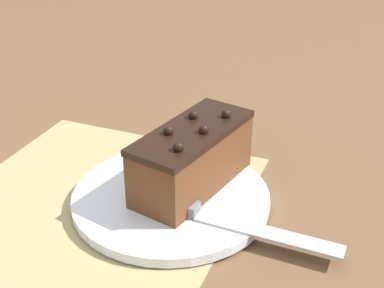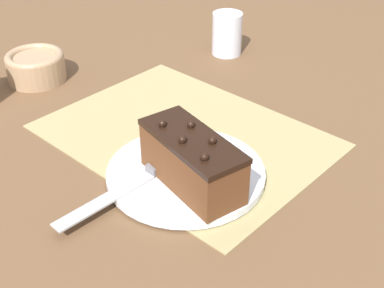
# 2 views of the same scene
# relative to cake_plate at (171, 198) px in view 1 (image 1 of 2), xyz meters

# --- Properties ---
(ground_plane) EXTENTS (3.00, 3.00, 0.00)m
(ground_plane) POSITION_rel_cake_plate_xyz_m (0.08, -0.09, -0.01)
(ground_plane) COLOR brown
(placemat_woven) EXTENTS (0.46, 0.34, 0.00)m
(placemat_woven) POSITION_rel_cake_plate_xyz_m (0.08, -0.09, -0.01)
(placemat_woven) COLOR tan
(placemat_woven) RESTS_ON ground_plane
(cake_plate) EXTENTS (0.24, 0.24, 0.01)m
(cake_plate) POSITION_rel_cake_plate_xyz_m (0.00, 0.00, 0.00)
(cake_plate) COLOR white
(cake_plate) RESTS_ON placemat_woven
(chocolate_cake) EXTENTS (0.18, 0.11, 0.09)m
(chocolate_cake) POSITION_rel_cake_plate_xyz_m (-0.03, 0.02, 0.05)
(chocolate_cake) COLOR brown
(chocolate_cake) RESTS_ON cake_plate
(serving_knife) EXTENTS (0.03, 0.24, 0.01)m
(serving_knife) POSITION_rel_cake_plate_xyz_m (0.03, 0.05, 0.01)
(serving_knife) COLOR slate
(serving_knife) RESTS_ON cake_plate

